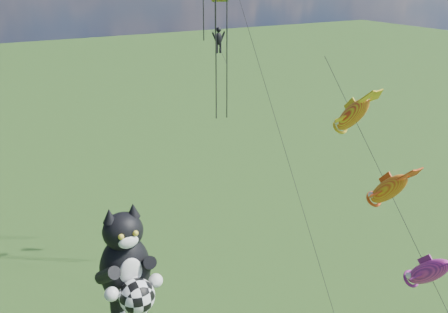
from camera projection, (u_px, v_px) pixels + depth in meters
cat_kite_rig at (127, 266)px, 22.16m from camera, size 2.74×4.27×11.92m
fish_windsock_rig at (408, 230)px, 24.24m from camera, size 1.05×15.97×16.89m
parafoil_rig at (220, 24)px, 32.52m from camera, size 1.93×17.56×25.83m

